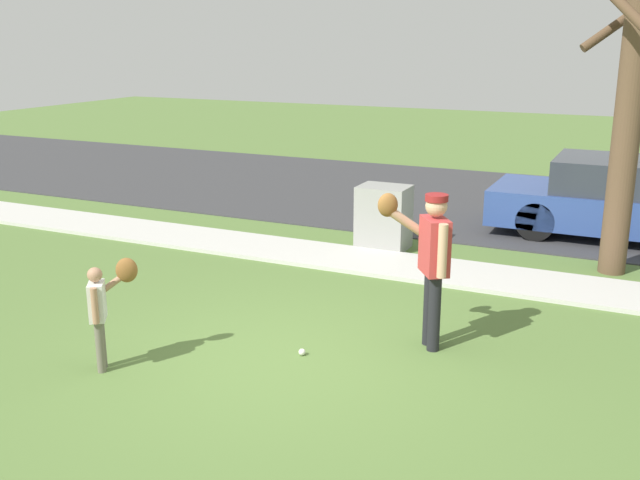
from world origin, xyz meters
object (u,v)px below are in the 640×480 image
person_child (105,301)px  person_adult (430,253)px  baseball (302,352)px  street_tree_near (631,92)px  utility_cabinet (384,217)px  parked_wagon_blue (631,201)px

person_child → person_adult: bearing=-0.3°
person_adult → person_child: bearing=-0.3°
baseball → street_tree_near: street_tree_near is taller
person_child → baseball: 2.12m
street_tree_near → baseball: bearing=-121.8°
utility_cabinet → parked_wagon_blue: 4.20m
person_child → utility_cabinet: 5.49m
person_adult → utility_cabinet: person_adult is taller
baseball → utility_cabinet: size_ratio=0.07×
person_adult → baseball: size_ratio=23.18×
person_adult → person_child: person_adult is taller
person_child → utility_cabinet: size_ratio=1.12×
person_child → street_tree_near: (4.45, 5.59, 1.84)m
person_child → baseball: size_ratio=15.34×
utility_cabinet → street_tree_near: bearing=3.4°
person_child → street_tree_near: street_tree_near is taller
person_child → parked_wagon_blue: bearing=24.8°
baseball → parked_wagon_blue: parked_wagon_blue is taller
utility_cabinet → person_child: bearing=-100.5°
person_adult → parked_wagon_blue: bearing=-141.3°
street_tree_near → utility_cabinet: bearing=-176.6°
person_adult → baseball: bearing=0.3°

